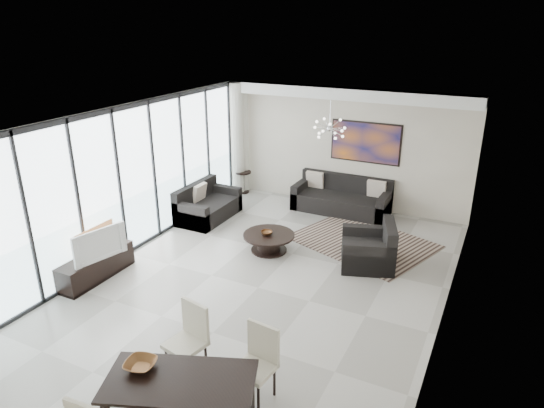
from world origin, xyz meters
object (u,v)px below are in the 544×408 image
Objects in this scene: dining_table at (180,386)px; television at (97,243)px; coffee_table at (269,241)px; tv_console at (96,266)px; sofa_main at (342,200)px.

television is at bearing 147.83° from dining_table.
tv_console is (-2.28, -2.35, 0.03)m from coffee_table.
sofa_main is at bearing 94.43° from dining_table.
dining_table is at bearing -107.93° from television.
tv_console is at bearing 148.36° from dining_table.
tv_console is (-2.89, -5.05, -0.05)m from sofa_main.
television reaches higher than coffee_table.
sofa_main is 7.20m from dining_table.
coffee_table is 3.27m from tv_console.
sofa_main reaches higher than dining_table.
tv_console is at bearing 84.74° from television.
sofa_main is 1.53× the size of tv_console.
tv_console is at bearing -134.20° from coffee_table.
television is 3.88m from dining_table.
coffee_table is at bearing 104.55° from dining_table.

